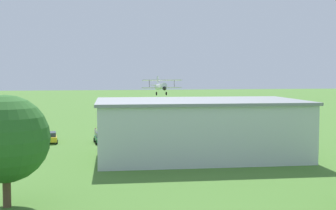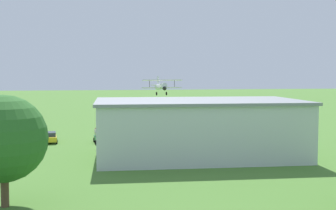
{
  "view_description": "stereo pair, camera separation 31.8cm",
  "coord_description": "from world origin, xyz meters",
  "px_view_note": "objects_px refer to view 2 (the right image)",
  "views": [
    {
      "loc": [
        15.26,
        87.93,
        10.34
      ],
      "look_at": [
        1.69,
        13.09,
        5.0
      ],
      "focal_mm": 47.31,
      "sensor_mm": 36.0,
      "label": 1
    },
    {
      "loc": [
        14.94,
        87.99,
        10.34
      ],
      "look_at": [
        1.69,
        13.09,
        5.0
      ],
      "focal_mm": 47.31,
      "sensor_mm": 36.0,
      "label": 2
    }
  ],
  "objects_px": {
    "car_green": "(101,137)",
    "person_by_parked_cars": "(200,132)",
    "tree_behind_hangar_right": "(3,139)",
    "biplane": "(161,86)",
    "person_watching_takeoff": "(125,135)",
    "hangar": "(198,128)",
    "person_walking_on_apron": "(95,133)",
    "person_near_hangar_door": "(248,131)",
    "car_blue": "(146,134)",
    "car_white": "(243,133)",
    "car_yellow": "(50,137)"
  },
  "relations": [
    {
      "from": "car_white",
      "to": "tree_behind_hangar_right",
      "type": "xyz_separation_m",
      "value": [
        30.93,
        32.13,
        4.48
      ]
    },
    {
      "from": "biplane",
      "to": "car_white",
      "type": "distance_m",
      "value": 19.56
    },
    {
      "from": "biplane",
      "to": "person_watching_takeoff",
      "type": "distance_m",
      "value": 17.06
    },
    {
      "from": "person_walking_on_apron",
      "to": "hangar",
      "type": "bearing_deg",
      "value": 123.25
    },
    {
      "from": "person_walking_on_apron",
      "to": "tree_behind_hangar_right",
      "type": "bearing_deg",
      "value": 78.62
    },
    {
      "from": "person_near_hangar_door",
      "to": "tree_behind_hangar_right",
      "type": "relative_size",
      "value": 0.17
    },
    {
      "from": "car_white",
      "to": "car_yellow",
      "type": "xyz_separation_m",
      "value": [
        30.26,
        -0.53,
        -0.04
      ]
    },
    {
      "from": "hangar",
      "to": "biplane",
      "type": "relative_size",
      "value": 3.41
    },
    {
      "from": "car_yellow",
      "to": "person_walking_on_apron",
      "type": "height_order",
      "value": "car_yellow"
    },
    {
      "from": "hangar",
      "to": "car_blue",
      "type": "height_order",
      "value": "hangar"
    },
    {
      "from": "person_by_parked_cars",
      "to": "car_white",
      "type": "bearing_deg",
      "value": 156.85
    },
    {
      "from": "car_green",
      "to": "person_watching_takeoff",
      "type": "distance_m",
      "value": 4.37
    },
    {
      "from": "car_yellow",
      "to": "hangar",
      "type": "bearing_deg",
      "value": 142.54
    },
    {
      "from": "biplane",
      "to": "person_by_parked_cars",
      "type": "bearing_deg",
      "value": 111.31
    },
    {
      "from": "car_blue",
      "to": "person_watching_takeoff",
      "type": "xyz_separation_m",
      "value": [
        3.35,
        -0.01,
        0.04
      ]
    },
    {
      "from": "person_by_parked_cars",
      "to": "tree_behind_hangar_right",
      "type": "height_order",
      "value": "tree_behind_hangar_right"
    },
    {
      "from": "car_blue",
      "to": "car_green",
      "type": "relative_size",
      "value": 1.05
    },
    {
      "from": "biplane",
      "to": "car_green",
      "type": "bearing_deg",
      "value": 53.07
    },
    {
      "from": "tree_behind_hangar_right",
      "to": "biplane",
      "type": "bearing_deg",
      "value": -113.11
    },
    {
      "from": "person_near_hangar_door",
      "to": "car_blue",
      "type": "bearing_deg",
      "value": 6.59
    },
    {
      "from": "person_watching_takeoff",
      "to": "person_near_hangar_door",
      "type": "bearing_deg",
      "value": -174.49
    },
    {
      "from": "hangar",
      "to": "tree_behind_hangar_right",
      "type": "xyz_separation_m",
      "value": [
        19.92,
        17.91,
        1.78
      ]
    },
    {
      "from": "person_walking_on_apron",
      "to": "car_white",
      "type": "bearing_deg",
      "value": 168.39
    },
    {
      "from": "hangar",
      "to": "biplane",
      "type": "height_order",
      "value": "biplane"
    },
    {
      "from": "hangar",
      "to": "person_by_parked_cars",
      "type": "relative_size",
      "value": 15.55
    },
    {
      "from": "hangar",
      "to": "person_walking_on_apron",
      "type": "xyz_separation_m",
      "value": [
        12.49,
        -19.04,
        -2.79
      ]
    },
    {
      "from": "car_green",
      "to": "person_by_parked_cars",
      "type": "xyz_separation_m",
      "value": [
        -16.2,
        -3.91,
        0.01
      ]
    },
    {
      "from": "biplane",
      "to": "car_blue",
      "type": "distance_m",
      "value": 15.82
    },
    {
      "from": "hangar",
      "to": "tree_behind_hangar_right",
      "type": "distance_m",
      "value": 26.85
    },
    {
      "from": "car_blue",
      "to": "tree_behind_hangar_right",
      "type": "height_order",
      "value": "tree_behind_hangar_right"
    },
    {
      "from": "car_blue",
      "to": "person_walking_on_apron",
      "type": "relative_size",
      "value": 2.75
    },
    {
      "from": "car_blue",
      "to": "person_watching_takeoff",
      "type": "height_order",
      "value": "person_watching_takeoff"
    },
    {
      "from": "car_blue",
      "to": "car_yellow",
      "type": "bearing_deg",
      "value": 2.39
    },
    {
      "from": "hangar",
      "to": "person_by_parked_cars",
      "type": "xyz_separation_m",
      "value": [
        -4.47,
        -17.01,
        -2.74
      ]
    },
    {
      "from": "tree_behind_hangar_right",
      "to": "car_yellow",
      "type": "bearing_deg",
      "value": -91.17
    },
    {
      "from": "biplane",
      "to": "person_walking_on_apron",
      "type": "bearing_deg",
      "value": 37.66
    },
    {
      "from": "tree_behind_hangar_right",
      "to": "person_by_parked_cars",
      "type": "bearing_deg",
      "value": -124.94
    },
    {
      "from": "car_white",
      "to": "car_green",
      "type": "distance_m",
      "value": 22.76
    },
    {
      "from": "hangar",
      "to": "car_white",
      "type": "height_order",
      "value": "hangar"
    },
    {
      "from": "hangar",
      "to": "person_walking_on_apron",
      "type": "relative_size",
      "value": 16.51
    },
    {
      "from": "biplane",
      "to": "person_near_hangar_door",
      "type": "xyz_separation_m",
      "value": [
        -13.0,
        11.24,
        -7.37
      ]
    },
    {
      "from": "person_watching_takeoff",
      "to": "person_by_parked_cars",
      "type": "bearing_deg",
      "value": -172.54
    },
    {
      "from": "car_green",
      "to": "car_yellow",
      "type": "relative_size",
      "value": 0.98
    },
    {
      "from": "tree_behind_hangar_right",
      "to": "car_green",
      "type": "bearing_deg",
      "value": -104.8
    },
    {
      "from": "car_yellow",
      "to": "person_by_parked_cars",
      "type": "distance_m",
      "value": 23.84
    },
    {
      "from": "car_green",
      "to": "person_walking_on_apron",
      "type": "height_order",
      "value": "car_green"
    },
    {
      "from": "car_blue",
      "to": "car_green",
      "type": "height_order",
      "value": "car_blue"
    },
    {
      "from": "biplane",
      "to": "car_white",
      "type": "xyz_separation_m",
      "value": [
        -11.06,
        14.41,
        -7.25
      ]
    },
    {
      "from": "hangar",
      "to": "tree_behind_hangar_right",
      "type": "height_order",
      "value": "tree_behind_hangar_right"
    },
    {
      "from": "car_yellow",
      "to": "tree_behind_hangar_right",
      "type": "height_order",
      "value": "tree_behind_hangar_right"
    }
  ]
}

